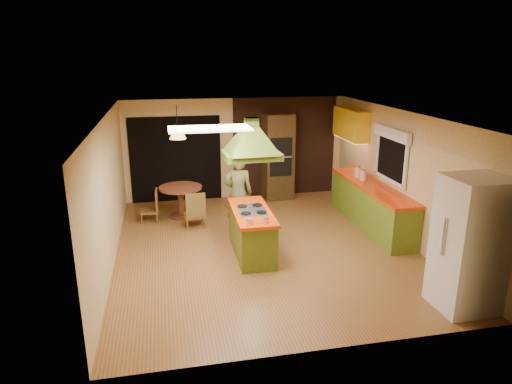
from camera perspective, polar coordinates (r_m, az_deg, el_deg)
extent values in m
plane|color=brown|center=(8.79, 1.04, -6.80)|extent=(6.50, 6.50, 0.00)
plane|color=beige|center=(11.46, -2.50, 5.43)|extent=(5.50, 0.00, 5.50)
plane|color=beige|center=(5.43, 8.71, -8.20)|extent=(5.50, 0.00, 5.50)
plane|color=beige|center=(8.23, -17.95, -0.05)|extent=(0.00, 6.50, 6.50)
plane|color=beige|center=(9.34, 17.78, 1.94)|extent=(0.00, 6.50, 6.50)
plane|color=silver|center=(8.11, 1.13, 9.59)|extent=(6.50, 6.50, 0.00)
cube|color=#381E14|center=(11.71, 3.59, 5.65)|extent=(2.64, 0.03, 2.50)
cube|color=black|center=(11.35, -9.98, 4.03)|extent=(2.20, 0.03, 2.10)
cube|color=olive|center=(9.94, 14.19, -1.81)|extent=(0.58, 3.00, 0.86)
cube|color=#E53807|center=(9.81, 14.39, 0.74)|extent=(0.62, 3.05, 0.06)
cube|color=yellow|center=(11.06, 11.76, 8.34)|extent=(0.34, 1.40, 0.70)
cube|color=black|center=(9.60, 16.64, 4.28)|extent=(0.03, 1.16, 0.96)
cube|color=white|center=(9.49, 16.61, 7.04)|extent=(0.10, 1.35, 0.22)
cube|color=white|center=(6.76, -5.81, 7.89)|extent=(1.20, 0.60, 0.03)
cube|color=#5A6C1B|center=(8.34, -0.54, -5.24)|extent=(0.64, 1.60, 0.78)
cube|color=red|center=(8.19, -0.54, -2.53)|extent=(0.70, 1.68, 0.06)
cube|color=silver|center=(8.18, -0.55, -2.28)|extent=(0.49, 0.71, 0.02)
cube|color=#4B6419|center=(7.90, -0.57, 4.61)|extent=(0.99, 0.73, 0.12)
pyramid|color=#4B6419|center=(7.81, -0.58, 8.21)|extent=(0.99, 0.73, 0.45)
cube|color=#4B6419|center=(7.80, -0.58, 8.77)|extent=(0.22, 0.22, 0.14)
imported|color=brown|center=(9.29, -2.26, -0.15)|extent=(0.63, 0.44, 1.62)
cube|color=white|center=(7.09, 25.16, -5.95)|extent=(0.81, 0.77, 1.95)
cube|color=#473216|center=(11.42, 2.74, 4.44)|extent=(0.74, 0.63, 2.14)
cube|color=black|center=(11.07, 3.14, 5.63)|extent=(0.55, 0.06, 0.45)
cube|color=black|center=(11.18, 3.10, 3.11)|extent=(0.55, 0.06, 0.45)
cylinder|color=brown|center=(10.23, -9.43, 0.54)|extent=(0.95, 0.95, 0.05)
cylinder|color=brown|center=(10.33, -9.34, -1.22)|extent=(0.14, 0.14, 0.66)
cylinder|color=brown|center=(10.44, -9.26, -2.95)|extent=(0.53, 0.53, 0.05)
cone|color=#FF9E3F|center=(9.96, -9.77, 7.24)|extent=(0.44, 0.44, 0.23)
cylinder|color=#F6E2C6|center=(10.27, 12.75, 2.39)|extent=(0.17, 0.17, 0.22)
cylinder|color=#EFE2C1|center=(10.07, 13.30, 2.00)|extent=(0.18, 0.18, 0.20)
cylinder|color=beige|center=(10.36, 12.53, 2.41)|extent=(0.14, 0.14, 0.18)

